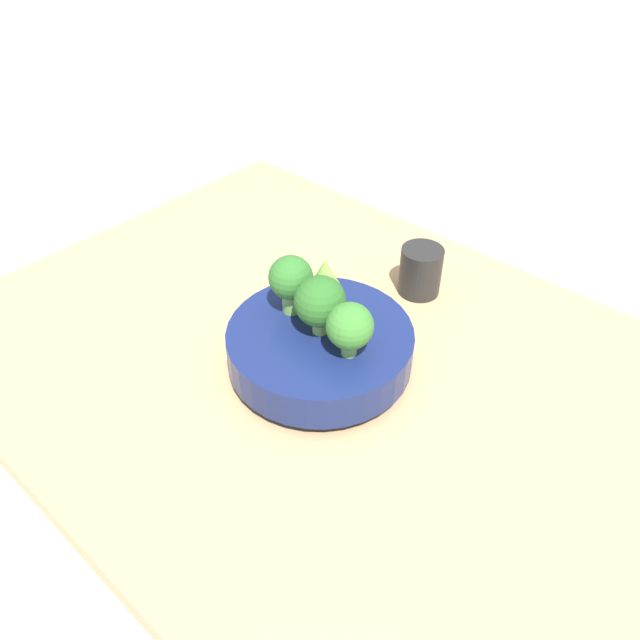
# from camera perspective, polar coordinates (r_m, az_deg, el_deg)

# --- Properties ---
(ground_plane) EXTENTS (6.00, 6.00, 0.00)m
(ground_plane) POSITION_cam_1_polar(r_m,az_deg,el_deg) (0.94, -0.46, -5.05)
(ground_plane) COLOR silver
(table) EXTENTS (1.05, 0.79, 0.04)m
(table) POSITION_cam_1_polar(r_m,az_deg,el_deg) (0.92, -0.47, -4.07)
(table) COLOR tan
(table) RESTS_ON ground_plane
(bowl) EXTENTS (0.26, 0.26, 0.07)m
(bowl) POSITION_cam_1_polar(r_m,az_deg,el_deg) (0.86, 0.00, -2.46)
(bowl) COLOR navy
(bowl) RESTS_ON table
(broccoli_floret_right) EXTENTS (0.06, 0.06, 0.08)m
(broccoli_floret_right) POSITION_cam_1_polar(r_m,az_deg,el_deg) (0.78, 2.74, -0.64)
(broccoli_floret_right) COLOR #6BA34C
(broccoli_floret_right) RESTS_ON bowl
(broccoli_floret_center) EXTENTS (0.07, 0.07, 0.09)m
(broccoli_floret_center) POSITION_cam_1_polar(r_m,az_deg,el_deg) (0.81, 0.00, 1.65)
(broccoli_floret_center) COLOR #7AB256
(broccoli_floret_center) RESTS_ON bowl
(romanesco_piece_far) EXTENTS (0.04, 0.04, 0.08)m
(romanesco_piece_far) POSITION_cam_1_polar(r_m,az_deg,el_deg) (0.86, 0.47, 3.78)
(romanesco_piece_far) COLOR #7AB256
(romanesco_piece_far) RESTS_ON bowl
(broccoli_floret_left) EXTENTS (0.06, 0.06, 0.09)m
(broccoli_floret_left) POSITION_cam_1_polar(r_m,az_deg,el_deg) (0.85, -2.68, 3.70)
(broccoli_floret_left) COLOR #6BA34C
(broccoli_floret_left) RESTS_ON bowl
(cup) EXTENTS (0.07, 0.07, 0.08)m
(cup) POSITION_cam_1_polar(r_m,az_deg,el_deg) (1.01, 9.17, 4.47)
(cup) COLOR black
(cup) RESTS_ON table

